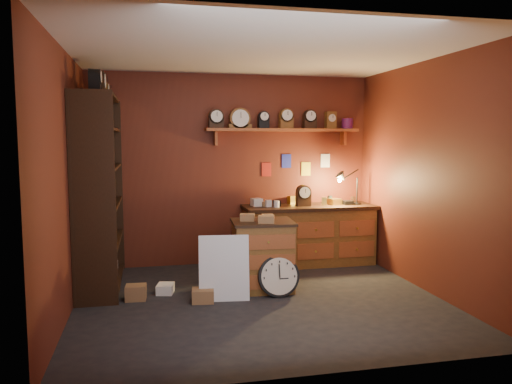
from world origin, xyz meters
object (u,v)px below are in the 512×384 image
object	(u,v)px
shelving_unit	(97,184)
workbench	(309,231)
low_cabinet	(263,252)
big_round_clock	(279,276)

from	to	relation	value
shelving_unit	workbench	size ratio (longest dim) A/B	1.37
workbench	low_cabinet	size ratio (longest dim) A/B	2.05
shelving_unit	workbench	bearing A→B (deg)	9.87
shelving_unit	low_cabinet	world-z (taller)	shelving_unit
low_cabinet	big_round_clock	size ratio (longest dim) A/B	1.91
low_cabinet	big_round_clock	xyz separation A→B (m)	(0.11, -0.31, -0.21)
big_round_clock	shelving_unit	bearing A→B (deg)	156.98
workbench	big_round_clock	xyz separation A→B (m)	(-0.81, -1.36, -0.24)
shelving_unit	low_cabinet	distance (m)	2.15
shelving_unit	big_round_clock	distance (m)	2.43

